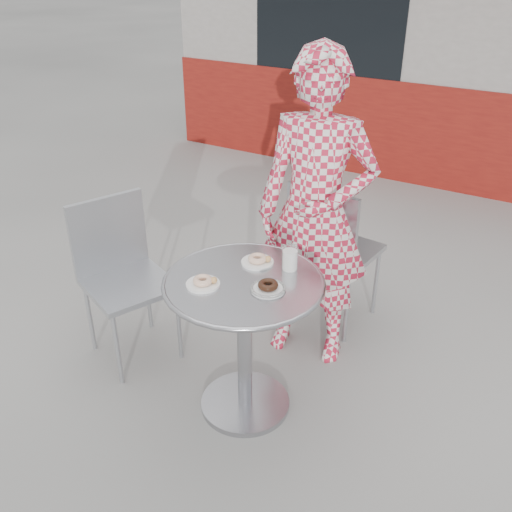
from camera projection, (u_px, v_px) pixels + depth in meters
The scene contains 10 objects.
ground at pixel (239, 401), 3.09m from camera, with size 60.00×60.00×0.00m, color #A09D98.
storefront at pixel (493, 10), 6.55m from camera, with size 6.02×4.55×3.00m.
bistro_table at pixel (244, 314), 2.78m from camera, with size 0.78×0.78×0.79m.
chair_far at pixel (334, 278), 3.64m from camera, with size 0.51×0.51×0.97m.
chair_left at pixel (132, 312), 3.32m from camera, with size 0.59×0.59×0.94m.
seated_person at pixel (315, 215), 3.08m from camera, with size 0.65×0.43×1.78m, color #B41B35.
plate_far at pixel (258, 260), 2.82m from camera, with size 0.16×0.16×0.04m.
plate_near at pixel (204, 282), 2.64m from camera, with size 0.16×0.16×0.04m.
plate_checker at pixel (268, 287), 2.60m from camera, with size 0.16×0.16×0.04m.
milk_cup at pixel (290, 259), 2.75m from camera, with size 0.08×0.08×0.12m.
Camera 1 is at (1.26, -1.95, 2.19)m, focal length 40.00 mm.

